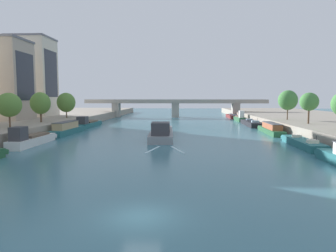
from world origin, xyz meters
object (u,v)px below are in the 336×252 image
(moored_boat_right_upstream, at_px, (302,143))
(moored_boat_left_end, at_px, (88,124))
(barge_midriver, at_px, (162,132))
(moored_boat_right_gap_after, at_px, (239,118))
(moored_boat_left_upstream, at_px, (31,139))
(moored_boat_right_midway, at_px, (252,123))
(moored_boat_right_end, at_px, (271,129))
(tree_right_third, at_px, (288,100))
(tree_left_far, at_px, (66,102))
(moored_boat_left_lone, at_px, (67,129))
(tree_left_nearest, at_px, (40,103))
(moored_boat_right_lone, at_px, (232,116))
(tree_left_past_mid, at_px, (9,105))
(tree_right_past_mid, at_px, (309,102))
(bridge_far, at_px, (175,106))

(moored_boat_right_upstream, bearing_deg, moored_boat_left_end, 145.77)
(barge_midriver, xyz_separation_m, moored_boat_right_gap_after, (22.60, 41.91, 0.03))
(moored_boat_left_upstream, distance_m, moored_boat_right_midway, 56.47)
(moored_boat_right_end, relative_size, tree_right_third, 2.12)
(barge_midriver, xyz_separation_m, tree_left_far, (-26.80, 21.63, 5.32))
(moored_boat_left_lone, height_order, tree_right_third, tree_right_third)
(moored_boat_left_upstream, height_order, moored_boat_right_upstream, moored_boat_left_upstream)
(tree_left_nearest, height_order, tree_left_far, tree_left_far)
(moored_boat_right_lone, height_order, tree_left_past_mid, tree_left_past_mid)
(moored_boat_right_end, height_order, tree_left_past_mid, tree_left_past_mid)
(barge_midriver, relative_size, tree_right_past_mid, 3.29)
(moored_boat_left_end, bearing_deg, tree_right_third, -4.35)
(moored_boat_right_end, relative_size, moored_boat_right_gap_after, 1.49)
(moored_boat_left_end, relative_size, moored_boat_right_lone, 0.94)
(moored_boat_left_end, bearing_deg, moored_boat_right_lone, 41.18)
(tree_right_past_mid, bearing_deg, tree_left_past_mid, -169.32)
(moored_boat_left_end, distance_m, tree_right_past_mid, 52.43)
(tree_left_far, distance_m, tree_right_third, 56.06)
(tree_left_nearest, xyz_separation_m, tree_right_past_mid, (56.08, -1.31, 0.37))
(moored_boat_right_lone, height_order, tree_right_third, tree_right_third)
(moored_boat_left_end, relative_size, tree_left_far, 2.20)
(barge_midriver, height_order, tree_left_far, tree_left_far)
(barge_midriver, height_order, moored_boat_right_lone, barge_midriver)
(moored_boat_right_lone, bearing_deg, moored_boat_left_end, -138.82)
(moored_boat_right_end, relative_size, tree_right_past_mid, 2.38)
(tree_right_third, bearing_deg, tree_right_past_mid, -87.35)
(moored_boat_left_lone, height_order, moored_boat_right_end, moored_boat_left_lone)
(moored_boat_right_lone, bearing_deg, tree_right_third, -81.94)
(barge_midriver, distance_m, moored_boat_left_lone, 20.60)
(moored_boat_right_end, height_order, tree_right_third, tree_right_third)
(moored_boat_right_upstream, distance_m, moored_boat_right_midway, 35.71)
(tree_left_far, distance_m, tree_right_past_mid, 58.57)
(moored_boat_right_midway, height_order, tree_left_nearest, tree_left_nearest)
(moored_boat_left_upstream, relative_size, moored_boat_right_gap_after, 1.26)
(tree_left_nearest, bearing_deg, moored_boat_right_midway, 21.59)
(tree_right_third, bearing_deg, moored_boat_right_end, -126.56)
(tree_left_past_mid, height_order, bridge_far, tree_left_past_mid)
(moored_boat_right_upstream, xyz_separation_m, tree_right_third, (6.41, 25.57, 6.42))
(moored_boat_right_upstream, distance_m, tree_left_far, 58.58)
(barge_midriver, relative_size, tree_left_nearest, 3.21)
(moored_boat_left_upstream, distance_m, bridge_far, 74.15)
(bridge_far, bearing_deg, barge_midriver, -91.20)
(moored_boat_left_lone, bearing_deg, tree_left_nearest, 161.86)
(moored_boat_left_lone, height_order, moored_boat_right_lone, moored_boat_left_lone)
(moored_boat_right_midway, height_order, bridge_far, bridge_far)
(tree_left_nearest, relative_size, tree_right_third, 0.91)
(moored_boat_left_lone, distance_m, moored_boat_left_end, 15.37)
(tree_left_far, bearing_deg, barge_midriver, -38.91)
(moored_boat_left_end, xyz_separation_m, tree_left_past_mid, (-5.97, -25.10, 5.40))
(moored_boat_right_gap_after, distance_m, bridge_far, 28.68)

